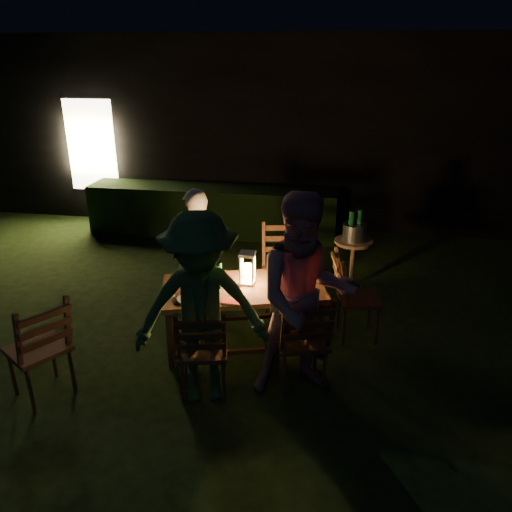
% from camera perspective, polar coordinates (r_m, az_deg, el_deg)
% --- Properties ---
extents(garden_envelope, '(40.00, 40.00, 3.20)m').
position_cam_1_polar(garden_envelope, '(10.54, 0.74, 15.11)').
color(garden_envelope, black).
rests_on(garden_envelope, ground).
extents(dining_table, '(1.81, 1.26, 0.68)m').
position_cam_1_polar(dining_table, '(5.16, -1.45, -4.16)').
color(dining_table, '#472B17').
rests_on(dining_table, ground).
extents(chair_near_left, '(0.52, 0.55, 0.97)m').
position_cam_1_polar(chair_near_left, '(4.64, -6.04, -12.28)').
color(chair_near_left, '#472B17').
rests_on(chair_near_left, ground).
extents(chair_near_right, '(0.58, 0.60, 1.03)m').
position_cam_1_polar(chair_near_right, '(4.72, 5.17, -11.31)').
color(chair_near_right, '#472B17').
rests_on(chair_near_right, ground).
extents(chair_far_left, '(0.55, 0.57, 0.97)m').
position_cam_1_polar(chair_far_left, '(5.97, -6.54, -3.87)').
color(chair_far_left, '#472B17').
rests_on(chair_far_left, ground).
extents(chair_far_right, '(0.57, 0.59, 1.06)m').
position_cam_1_polar(chair_far_right, '(6.05, 2.99, -3.10)').
color(chair_far_right, '#472B17').
rests_on(chair_far_right, ground).
extents(chair_end, '(0.55, 0.53, 1.01)m').
position_cam_1_polar(chair_end, '(5.55, 11.36, -6.18)').
color(chair_end, '#472B17').
rests_on(chair_end, ground).
extents(chair_spare, '(0.68, 0.67, 1.05)m').
position_cam_1_polar(chair_spare, '(4.95, -23.27, -11.38)').
color(chair_spare, '#472B17').
rests_on(chair_spare, ground).
extents(person_house_side, '(0.64, 0.51, 1.52)m').
position_cam_1_polar(person_house_side, '(5.82, -6.75, 0.47)').
color(person_house_side, white).
rests_on(person_house_side, ground).
extents(person_opp_right, '(1.08, 0.95, 1.88)m').
position_cam_1_polar(person_opp_right, '(4.36, 5.60, -4.76)').
color(person_opp_right, '#B27A88').
rests_on(person_opp_right, ground).
extents(person_opp_left, '(1.28, 0.96, 1.76)m').
position_cam_1_polar(person_opp_left, '(4.29, -6.31, -6.19)').
color(person_opp_left, '#2C582C').
rests_on(person_opp_left, ground).
extents(lantern, '(0.16, 0.16, 0.35)m').
position_cam_1_polar(lantern, '(5.11, -0.98, -1.62)').
color(lantern, white).
rests_on(lantern, dining_table).
extents(plate_far_left, '(0.25, 0.25, 0.01)m').
position_cam_1_polar(plate_far_left, '(5.30, -7.65, -2.69)').
color(plate_far_left, white).
rests_on(plate_far_left, dining_table).
extents(plate_near_left, '(0.25, 0.25, 0.01)m').
position_cam_1_polar(plate_near_left, '(4.91, -7.60, -4.86)').
color(plate_near_left, white).
rests_on(plate_near_left, dining_table).
extents(plate_far_right, '(0.25, 0.25, 0.01)m').
position_cam_1_polar(plate_far_right, '(5.38, 3.05, -2.11)').
color(plate_far_right, white).
rests_on(plate_far_right, dining_table).
extents(plate_near_right, '(0.25, 0.25, 0.01)m').
position_cam_1_polar(plate_near_right, '(4.99, 3.97, -4.19)').
color(plate_near_right, white).
rests_on(plate_near_right, dining_table).
extents(wineglass_a, '(0.06, 0.06, 0.18)m').
position_cam_1_polar(wineglass_a, '(5.33, -5.01, -1.50)').
color(wineglass_a, '#59070F').
rests_on(wineglass_a, dining_table).
extents(wineglass_b, '(0.06, 0.06, 0.18)m').
position_cam_1_polar(wineglass_b, '(4.97, -9.62, -3.60)').
color(wineglass_b, '#59070F').
rests_on(wineglass_b, dining_table).
extents(wineglass_c, '(0.06, 0.06, 0.18)m').
position_cam_1_polar(wineglass_c, '(4.88, 2.40, -3.77)').
color(wineglass_c, '#59070F').
rests_on(wineglass_c, dining_table).
extents(wineglass_d, '(0.06, 0.06, 0.18)m').
position_cam_1_polar(wineglass_d, '(5.35, 4.94, -1.40)').
color(wineglass_d, '#59070F').
rests_on(wineglass_d, dining_table).
extents(wineglass_e, '(0.06, 0.06, 0.18)m').
position_cam_1_polar(wineglass_e, '(4.81, -2.27, -4.15)').
color(wineglass_e, silver).
rests_on(wineglass_e, dining_table).
extents(bottle_table, '(0.07, 0.07, 0.28)m').
position_cam_1_polar(bottle_table, '(5.05, -4.30, -2.21)').
color(bottle_table, '#0F471E').
rests_on(bottle_table, dining_table).
extents(napkin_left, '(0.18, 0.14, 0.01)m').
position_cam_1_polar(napkin_left, '(4.83, -2.82, -5.16)').
color(napkin_left, red).
rests_on(napkin_left, dining_table).
extents(napkin_right, '(0.18, 0.14, 0.01)m').
position_cam_1_polar(napkin_right, '(4.94, 5.29, -4.54)').
color(napkin_right, red).
rests_on(napkin_right, dining_table).
extents(phone, '(0.14, 0.07, 0.01)m').
position_cam_1_polar(phone, '(4.84, -8.42, -5.37)').
color(phone, black).
rests_on(phone, dining_table).
extents(side_table, '(0.50, 0.50, 0.67)m').
position_cam_1_polar(side_table, '(6.56, 11.06, 1.14)').
color(side_table, brown).
rests_on(side_table, ground).
extents(ice_bucket, '(0.30, 0.30, 0.22)m').
position_cam_1_polar(ice_bucket, '(6.49, 11.19, 2.69)').
color(ice_bucket, '#A5A8AD').
rests_on(ice_bucket, side_table).
extents(bottle_bucket_a, '(0.07, 0.07, 0.32)m').
position_cam_1_polar(bottle_bucket_a, '(6.44, 10.78, 3.02)').
color(bottle_bucket_a, '#0F471E').
rests_on(bottle_bucket_a, side_table).
extents(bottle_bucket_b, '(0.07, 0.07, 0.32)m').
position_cam_1_polar(bottle_bucket_b, '(6.52, 11.65, 3.19)').
color(bottle_bucket_b, '#0F471E').
rests_on(bottle_bucket_b, side_table).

